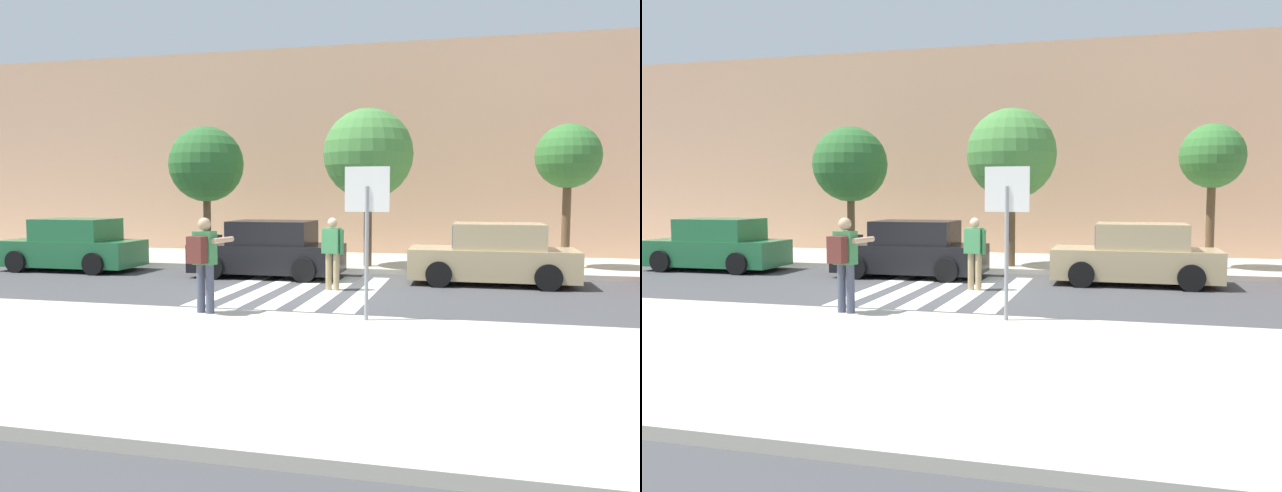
% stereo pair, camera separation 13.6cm
% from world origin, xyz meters
% --- Properties ---
extents(ground_plane, '(120.00, 120.00, 0.00)m').
position_xyz_m(ground_plane, '(0.00, 0.00, 0.00)').
color(ground_plane, '#424244').
extents(sidewalk_near, '(60.00, 6.00, 0.14)m').
position_xyz_m(sidewalk_near, '(0.00, -6.20, 0.07)').
color(sidewalk_near, beige).
rests_on(sidewalk_near, ground).
extents(sidewalk_far, '(60.00, 4.80, 0.14)m').
position_xyz_m(sidewalk_far, '(0.00, 6.00, 0.07)').
color(sidewalk_far, beige).
rests_on(sidewalk_far, ground).
extents(building_facade_far, '(56.00, 4.00, 7.61)m').
position_xyz_m(building_facade_far, '(0.00, 10.40, 3.81)').
color(building_facade_far, tan).
rests_on(building_facade_far, ground).
extents(crosswalk_stripe_0, '(0.44, 5.20, 0.01)m').
position_xyz_m(crosswalk_stripe_0, '(-1.60, 0.20, 0.00)').
color(crosswalk_stripe_0, silver).
rests_on(crosswalk_stripe_0, ground).
extents(crosswalk_stripe_1, '(0.44, 5.20, 0.01)m').
position_xyz_m(crosswalk_stripe_1, '(-0.80, 0.20, 0.00)').
color(crosswalk_stripe_1, silver).
rests_on(crosswalk_stripe_1, ground).
extents(crosswalk_stripe_2, '(0.44, 5.20, 0.01)m').
position_xyz_m(crosswalk_stripe_2, '(0.00, 0.20, 0.00)').
color(crosswalk_stripe_2, silver).
rests_on(crosswalk_stripe_2, ground).
extents(crosswalk_stripe_3, '(0.44, 5.20, 0.01)m').
position_xyz_m(crosswalk_stripe_3, '(0.80, 0.20, 0.00)').
color(crosswalk_stripe_3, silver).
rests_on(crosswalk_stripe_3, ground).
extents(crosswalk_stripe_4, '(0.44, 5.20, 0.01)m').
position_xyz_m(crosswalk_stripe_4, '(1.60, 0.20, 0.00)').
color(crosswalk_stripe_4, silver).
rests_on(crosswalk_stripe_4, ground).
extents(stop_sign, '(0.76, 0.08, 2.61)m').
position_xyz_m(stop_sign, '(2.24, -3.56, 2.04)').
color(stop_sign, gray).
rests_on(stop_sign, sidewalk_near).
extents(photographer_with_backpack, '(0.69, 0.92, 1.72)m').
position_xyz_m(photographer_with_backpack, '(-0.70, -3.65, 1.17)').
color(photographer_with_backpack, '#474C60').
rests_on(photographer_with_backpack, sidewalk_near).
extents(pedestrian_crossing, '(0.57, 0.32, 1.72)m').
position_xyz_m(pedestrian_crossing, '(0.76, 0.38, 0.97)').
color(pedestrian_crossing, tan).
rests_on(pedestrian_crossing, ground).
extents(parked_car_green, '(4.10, 1.92, 1.55)m').
position_xyz_m(parked_car_green, '(-7.60, 2.30, 0.73)').
color(parked_car_green, '#236B3D').
rests_on(parked_car_green, ground).
extents(parked_car_black, '(4.10, 1.92, 1.55)m').
position_xyz_m(parked_car_black, '(-1.46, 2.30, 0.73)').
color(parked_car_black, black).
rests_on(parked_car_black, ground).
extents(parked_car_tan, '(4.10, 1.92, 1.55)m').
position_xyz_m(parked_car_tan, '(4.51, 2.30, 0.73)').
color(parked_car_tan, tan).
rests_on(parked_car_tan, ground).
extents(street_tree_west, '(2.37, 2.37, 4.26)m').
position_xyz_m(street_tree_west, '(-4.23, 4.43, 3.20)').
color(street_tree_west, brown).
rests_on(street_tree_west, sidewalk_far).
extents(street_tree_center, '(2.66, 2.66, 4.65)m').
position_xyz_m(street_tree_center, '(0.96, 4.31, 3.44)').
color(street_tree_center, brown).
rests_on(street_tree_center, sidewalk_far).
extents(street_tree_east, '(1.84, 1.84, 4.15)m').
position_xyz_m(street_tree_east, '(6.60, 5.20, 3.32)').
color(street_tree_east, brown).
rests_on(street_tree_east, sidewalk_far).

